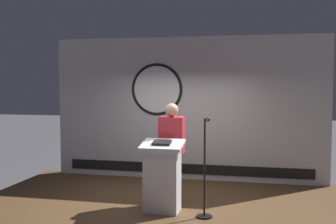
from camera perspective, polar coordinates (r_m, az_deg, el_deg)
name	(u,v)px	position (r m, az deg, el deg)	size (l,w,h in m)	color
ground_plane	(167,222)	(7.09, -0.13, -14.76)	(40.00, 40.00, 0.00)	#4C4C51
stage_platform	(167,213)	(7.04, -0.13, -13.60)	(6.40, 4.00, 0.30)	brown
banner_display	(186,109)	(8.54, 2.50, 0.43)	(5.60, 0.12, 2.91)	silver
podium	(162,177)	(6.49, -0.78, -8.80)	(0.64, 0.50, 1.11)	silver
speaker_person	(172,152)	(6.88, 0.50, -5.52)	(0.40, 0.26, 1.65)	black
microphone_stand	(205,182)	(6.29, 5.05, -9.50)	(0.24, 0.53, 1.47)	black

